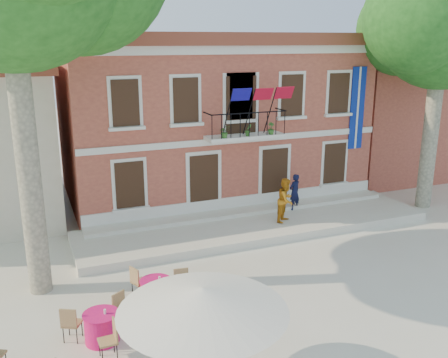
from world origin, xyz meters
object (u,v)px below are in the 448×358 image
Objects in this scene: pedestrian_navy at (295,192)px; cafe_table_3 at (156,291)px; plane_tree_east at (443,25)px; patio_umbrella at (203,300)px; cafe_table_1 at (102,326)px; pedestrian_orange at (286,200)px.

pedestrian_navy is 8.85m from cafe_table_3.
plane_tree_east reaches higher than patio_umbrella.
plane_tree_east is at bearing 19.13° from cafe_table_1.
pedestrian_orange is (6.29, 7.97, -1.11)m from patio_umbrella.
pedestrian_navy is at bearing 34.58° from cafe_table_3.
plane_tree_east is 15.73m from cafe_table_3.
plane_tree_east is 6.85× the size of pedestrian_navy.
pedestrian_navy is at bearing 34.73° from cafe_table_1.
cafe_table_3 is (0.04, 4.07, -1.86)m from patio_umbrella.
patio_umbrella is 1.83× the size of cafe_table_1.
cafe_table_1 is 1.01× the size of cafe_table_3.
cafe_table_3 is (-7.27, -5.01, -0.64)m from pedestrian_navy.
patio_umbrella reaches higher than pedestrian_navy.
cafe_table_3 is (-6.24, -3.90, -0.75)m from pedestrian_orange.
pedestrian_orange is at bearing 32.75° from cafe_table_1.
cafe_table_1 is at bearing -160.87° from plane_tree_east.
plane_tree_east is 16.55m from patio_umbrella.
pedestrian_navy is at bearing 170.57° from plane_tree_east.
plane_tree_east is 5.67× the size of cafe_table_3.
patio_umbrella reaches higher than cafe_table_3.
cafe_table_3 is at bearing 174.09° from pedestrian_orange.
cafe_table_1 is (-15.01, -5.21, -7.35)m from plane_tree_east.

